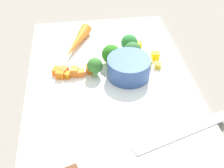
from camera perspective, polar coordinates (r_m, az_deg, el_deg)
The scene contains 25 objects.
ground_plane at distance 0.57m, azimuth 0.00°, elevation -1.66°, with size 4.00×4.00×0.00m, color gray.
cutting_board at distance 0.57m, azimuth 0.00°, elevation -1.22°, with size 0.55×0.34×0.01m, color white.
prep_bowl at distance 0.58m, azimuth 3.38°, elevation 3.33°, with size 0.09×0.09×0.04m, color #34538F.
chef_knife at distance 0.44m, azimuth -0.97°, elevation -15.04°, with size 0.12×0.33×0.02m.
whole_carrot at distance 0.67m, azimuth -7.09°, elevation 8.35°, with size 0.03×0.03×0.13m, color orange.
carrot_dice_0 at distance 0.60m, azimuth -10.88°, elevation 2.59°, with size 0.02×0.02×0.01m, color orange.
carrot_dice_1 at distance 0.60m, azimuth -4.52°, elevation 3.02°, with size 0.02×0.02×0.02m, color orange.
carrot_dice_2 at distance 0.59m, azimuth -6.38°, elevation 2.24°, with size 0.02×0.02×0.01m, color orange.
carrot_dice_3 at distance 0.59m, azimuth -7.53°, elevation 2.49°, with size 0.02×0.02×0.02m, color orange.
carrot_dice_4 at distance 0.60m, azimuth -9.69°, elevation 2.64°, with size 0.02×0.02×0.02m, color orange.
carrot_dice_5 at distance 0.59m, azimuth -8.96°, elevation 1.79°, with size 0.01×0.01×0.01m, color orange.
carrot_dice_6 at distance 0.59m, azimuth -10.34°, elevation 1.90°, with size 0.01×0.02×0.02m, color orange.
pepper_dice_0 at distance 0.64m, azimuth 8.68°, elevation 5.68°, with size 0.02×0.02×0.02m, color yellow.
pepper_dice_1 at distance 0.62m, azimuth -0.07°, elevation 5.05°, with size 0.02×0.02×0.02m, color yellow.
pepper_dice_2 at distance 0.64m, azimuth 5.34°, elevation 5.60°, with size 0.01×0.02×0.01m, color yellow.
pepper_dice_3 at distance 0.62m, azimuth 9.22°, elevation 3.72°, with size 0.01×0.01×0.01m, color yellow.
pepper_dice_4 at distance 0.63m, azimuth 6.49°, elevation 5.09°, with size 0.01×0.02×0.01m, color yellow.
pepper_dice_5 at distance 0.62m, azimuth 7.18°, elevation 4.38°, with size 0.02×0.02×0.02m, color yellow.
pepper_dice_6 at distance 0.66m, azimuth 3.73°, elevation 7.10°, with size 0.01×0.01×0.01m, color yellow.
pepper_dice_7 at distance 0.63m, azimuth 3.91°, elevation 5.43°, with size 0.01×0.01×0.01m, color yellow.
pepper_dice_8 at distance 0.67m, azimuth 5.42°, elevation 7.73°, with size 0.02×0.01×0.02m, color yellow.
broccoli_floret_0 at distance 0.66m, azimuth 3.49°, elevation 8.24°, with size 0.04×0.04×0.04m.
broccoli_floret_1 at distance 0.62m, azimuth 4.13°, elevation 6.69°, with size 0.04×0.04×0.04m.
broccoli_floret_2 at distance 0.58m, azimuth -3.45°, elevation 3.65°, with size 0.03×0.03×0.04m.
broccoli_floret_3 at distance 0.61m, azimuth -0.13°, elevation 5.96°, with size 0.04×0.04×0.05m.
Camera 1 is at (0.41, -0.05, 0.39)m, focal length 45.56 mm.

